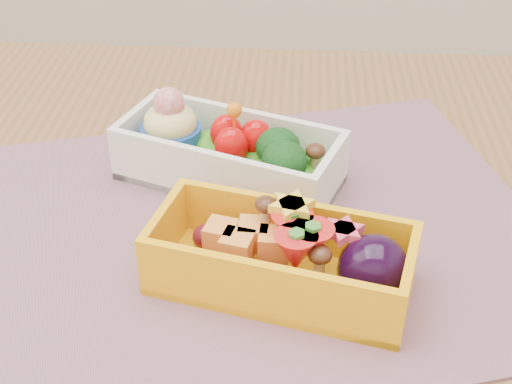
# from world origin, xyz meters

# --- Properties ---
(table) EXTENTS (1.20, 0.80, 0.75)m
(table) POSITION_xyz_m (0.00, 0.00, 0.65)
(table) COLOR brown
(table) RESTS_ON ground
(placemat) EXTENTS (0.57, 0.49, 0.00)m
(placemat) POSITION_xyz_m (-0.01, 0.03, 0.75)
(placemat) COLOR gray
(placemat) RESTS_ON table
(bento_white) EXTENTS (0.21, 0.15, 0.08)m
(bento_white) POSITION_xyz_m (-0.03, 0.10, 0.78)
(bento_white) COLOR white
(bento_white) RESTS_ON placemat
(bento_yellow) EXTENTS (0.20, 0.13, 0.06)m
(bento_yellow) POSITION_xyz_m (0.03, -0.03, 0.78)
(bento_yellow) COLOR #FFB00D
(bento_yellow) RESTS_ON placemat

